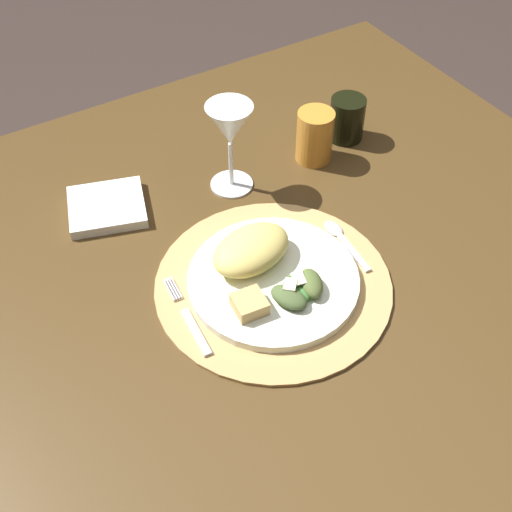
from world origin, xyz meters
name	(u,v)px	position (x,y,z in m)	size (l,w,h in m)	color
ground_plane	(273,461)	(0.00, 0.00, 0.00)	(6.00, 6.00, 0.00)	#352A25
dining_table	(280,300)	(0.00, 0.00, 0.60)	(1.18, 1.08, 0.71)	#4A3419
placemat	(273,284)	(-0.04, -0.05, 0.71)	(0.36, 0.36, 0.01)	tan
dinner_plate	(273,280)	(-0.04, -0.05, 0.72)	(0.26, 0.26, 0.01)	silver
pasta_serving	(252,250)	(-0.06, 0.00, 0.75)	(0.13, 0.09, 0.05)	#E3CB68
salad_greens	(299,290)	(-0.03, -0.09, 0.74)	(0.09, 0.08, 0.02)	#50622F
bread_piece	(249,304)	(-0.11, -0.08, 0.74)	(0.04, 0.04, 0.02)	tan
fork	(189,319)	(-0.19, -0.04, 0.72)	(0.03, 0.16, 0.00)	silver
spoon	(341,238)	(0.10, -0.02, 0.72)	(0.03, 0.12, 0.01)	silver
napkin	(107,207)	(-0.19, 0.24, 0.72)	(0.13, 0.12, 0.02)	white
wine_glass	(230,129)	(0.02, 0.19, 0.83)	(0.08, 0.08, 0.16)	silver
amber_tumbler	(315,136)	(0.18, 0.18, 0.76)	(0.07, 0.07, 0.10)	orange
dark_tumbler	(347,119)	(0.27, 0.20, 0.75)	(0.07, 0.07, 0.08)	black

